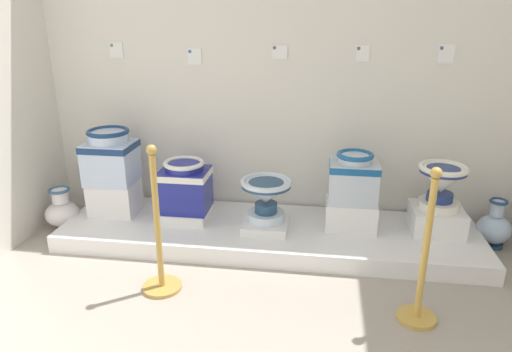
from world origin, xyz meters
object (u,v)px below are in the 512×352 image
at_px(plinth_block_central_ornate, 115,197).
at_px(decorative_vase_spare, 494,228).
at_px(plinth_block_rightmost, 351,214).
at_px(stanchion_post_near_left, 159,250).
at_px(stanchion_post_near_right, 422,274).
at_px(info_placard_fifth, 446,54).
at_px(plinth_block_squat_floral, 436,220).
at_px(info_placard_fourth, 363,53).
at_px(info_placard_first, 116,50).
at_px(antique_toilet_squat_floral, 442,182).
at_px(decorative_vase_companion, 62,211).
at_px(antique_toilet_broad_patterned, 185,184).
at_px(plinth_block_broad_patterned, 187,214).
at_px(info_placard_third, 279,52).
at_px(antique_toilet_slender_white, 266,194).
at_px(antique_toilet_rightmost, 354,177).
at_px(antique_toilet_central_ornate, 110,155).
at_px(plinth_block_slender_white, 266,224).
at_px(info_placard_second, 195,56).

xyz_separation_m(plinth_block_central_ornate, decorative_vase_spare, (3.05, 0.10, -0.12)).
distance_m(plinth_block_rightmost, stanchion_post_near_left, 1.51).
relative_size(plinth_block_rightmost, stanchion_post_near_left, 0.39).
bearing_deg(stanchion_post_near_left, stanchion_post_near_right, -3.38).
bearing_deg(info_placard_fifth, plinth_block_squat_floral, -89.47).
height_order(info_placard_fourth, stanchion_post_near_right, info_placard_fourth).
bearing_deg(info_placard_first, stanchion_post_near_left, -59.56).
relative_size(antique_toilet_squat_floral, decorative_vase_companion, 0.99).
relative_size(antique_toilet_broad_patterned, decorative_vase_companion, 1.15).
distance_m(plinth_block_broad_patterned, antique_toilet_squat_floral, 2.01).
relative_size(info_placard_third, stanchion_post_near_right, 0.13).
bearing_deg(info_placard_first, plinth_block_central_ornate, -84.50).
bearing_deg(info_placard_fourth, info_placard_fifth, 0.00).
height_order(plinth_block_central_ornate, stanchion_post_near_right, stanchion_post_near_right).
height_order(antique_toilet_slender_white, antique_toilet_rightmost, antique_toilet_rightmost).
bearing_deg(plinth_block_squat_floral, stanchion_post_near_right, -106.85).
distance_m(antique_toilet_central_ornate, plinth_block_slender_white, 1.38).
bearing_deg(antique_toilet_broad_patterned, plinth_block_central_ornate, 177.27).
bearing_deg(antique_toilet_squat_floral, decorative_vase_companion, -178.02).
bearing_deg(info_placard_second, antique_toilet_rightmost, -16.67).
bearing_deg(decorative_vase_companion, antique_toilet_broad_patterned, 3.15).
height_order(antique_toilet_squat_floral, info_placard_fourth, info_placard_fourth).
height_order(antique_toilet_central_ornate, decorative_vase_spare, antique_toilet_central_ornate).
bearing_deg(info_placard_fifth, antique_toilet_broad_patterned, -168.14).
relative_size(plinth_block_central_ornate, antique_toilet_rightmost, 0.96).
xyz_separation_m(antique_toilet_central_ornate, info_placard_fifth, (2.59, 0.38, 0.80)).
bearing_deg(plinth_block_squat_floral, stanchion_post_near_left, -155.70).
height_order(plinth_block_broad_patterned, stanchion_post_near_left, stanchion_post_near_left).
bearing_deg(info_placard_third, plinth_block_squat_floral, -16.13).
distance_m(antique_toilet_central_ornate, plinth_block_broad_patterned, 0.78).
bearing_deg(plinth_block_slender_white, antique_toilet_broad_patterned, 172.83).
bearing_deg(info_placard_first, antique_toilet_squat_floral, -7.93).
height_order(info_placard_third, stanchion_post_near_right, info_placard_third).
bearing_deg(plinth_block_broad_patterned, stanchion_post_near_right, -28.45).
bearing_deg(plinth_block_rightmost, stanchion_post_near_left, -146.45).
bearing_deg(antique_toilet_broad_patterned, info_placard_second, 88.67).
distance_m(antique_toilet_broad_patterned, stanchion_post_near_right, 1.92).
relative_size(antique_toilet_rightmost, info_placard_fifth, 2.73).
xyz_separation_m(antique_toilet_broad_patterned, info_placard_second, (0.01, 0.41, 0.96)).
height_order(antique_toilet_squat_floral, decorative_vase_spare, antique_toilet_squat_floral).
height_order(plinth_block_slender_white, antique_toilet_rightmost, antique_toilet_rightmost).
relative_size(plinth_block_slender_white, antique_toilet_rightmost, 0.97).
bearing_deg(info_placard_third, decorative_vase_spare, -9.28).
bearing_deg(plinth_block_squat_floral, antique_toilet_broad_patterned, -178.65).
height_order(antique_toilet_slender_white, info_placard_fourth, info_placard_fourth).
bearing_deg(antique_toilet_squat_floral, antique_toilet_rightmost, -177.67).
xyz_separation_m(plinth_block_rightmost, plinth_block_squat_floral, (0.65, 0.03, -0.01)).
relative_size(stanchion_post_near_left, stanchion_post_near_right, 1.03).
bearing_deg(info_placard_fourth, plinth_block_squat_floral, -30.56).
bearing_deg(info_placard_second, stanchion_post_near_left, -87.55).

